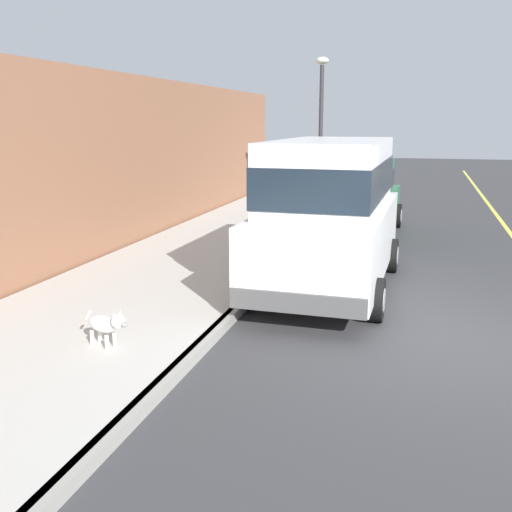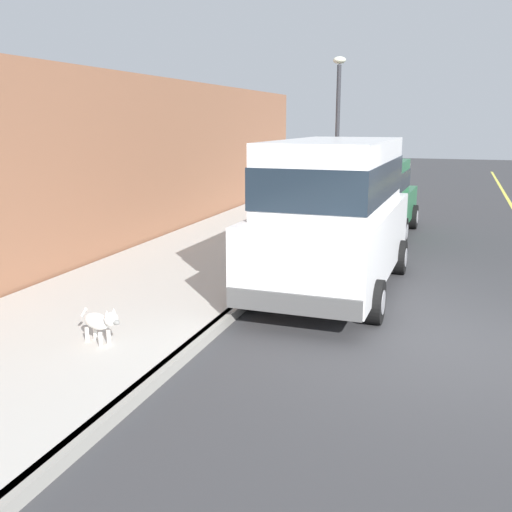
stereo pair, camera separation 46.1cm
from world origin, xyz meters
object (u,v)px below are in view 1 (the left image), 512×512
Objects in this scene: car_white_van at (330,208)px; street_lamp at (321,118)px; dog_white at (106,324)px; car_green_hatchback at (359,196)px.

car_white_van is 7.65m from street_lamp.
street_lamp reaches higher than dog_white.
street_lamp is at bearing 86.51° from dog_white.
dog_white is (-2.11, -3.77, -0.97)m from car_white_van.
car_green_hatchback is at bearing -56.85° from street_lamp.
car_white_van is at bearing 60.73° from dog_white.
dog_white is (-2.06, -9.00, -0.55)m from car_green_hatchback.
car_white_van is 5.25m from car_green_hatchback.
car_white_van is 1.28× the size of car_green_hatchback.
car_green_hatchback is 5.31× the size of dog_white.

